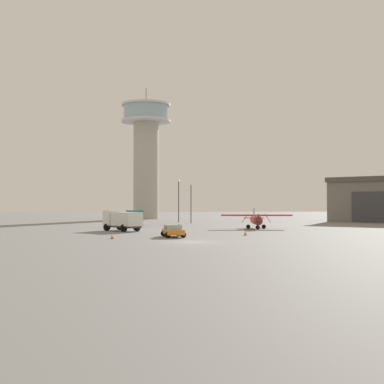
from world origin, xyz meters
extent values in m
plane|color=slate|center=(0.00, 0.00, 0.00)|extent=(400.00, 400.00, 0.00)
cylinder|color=#B2AD9E|center=(-4.49, 79.54, 12.17)|extent=(6.28, 6.28, 24.33)
cylinder|color=silver|center=(-4.49, 79.54, 24.63)|extent=(12.35, 12.35, 0.60)
cylinder|color=#99B7C6|center=(-4.49, 79.54, 26.70)|extent=(11.36, 11.36, 3.54)
cylinder|color=silver|center=(-4.49, 79.54, 28.72)|extent=(12.35, 12.35, 0.50)
cylinder|color=#38383D|center=(-4.49, 79.54, 30.97)|extent=(0.16, 0.16, 4.00)
cube|color=#38383A|center=(41.69, 46.19, 3.08)|extent=(9.61, 8.69, 6.16)
cylinder|color=red|center=(12.00, 25.60, 1.27)|extent=(2.05, 6.60, 1.29)
cone|color=#38383D|center=(11.59, 22.13, 1.27)|extent=(1.01, 1.04, 0.90)
cube|color=#38383D|center=(11.59, 22.13, 1.27)|extent=(0.11, 0.07, 1.98)
cube|color=red|center=(11.97, 25.29, 2.02)|extent=(10.52, 2.78, 0.21)
cylinder|color=#B7BABF|center=(10.31, 25.49, 1.59)|extent=(1.03, 0.20, 1.41)
cylinder|color=#B7BABF|center=(13.62, 25.09, 1.59)|extent=(1.03, 0.20, 1.41)
cube|color=#99B7C6|center=(11.86, 24.36, 1.63)|extent=(1.16, 1.26, 0.73)
cone|color=red|center=(12.42, 29.07, 1.37)|extent=(1.13, 1.56, 0.97)
cube|color=#B7BABF|center=(12.42, 29.07, 2.21)|extent=(0.26, 1.15, 1.77)
cube|color=red|center=(12.42, 29.07, 1.53)|extent=(3.21, 1.30, 0.10)
cylinder|color=black|center=(11.71, 23.12, 0.31)|extent=(0.64, 0.24, 0.62)
cylinder|color=black|center=(10.89, 25.94, 0.31)|extent=(0.64, 0.24, 0.62)
cylinder|color=black|center=(13.17, 25.67, 0.31)|extent=(0.64, 0.24, 0.62)
cube|color=#38383D|center=(-7.59, 41.20, 0.62)|extent=(5.26, 6.25, 0.24)
cube|color=teal|center=(-6.28, 39.36, 1.67)|extent=(3.02, 2.86, 1.86)
cube|color=#99B7C6|center=(-5.80, 38.69, 2.04)|extent=(1.74, 1.28, 0.93)
cube|color=brown|center=(-8.19, 42.04, 0.82)|extent=(4.46, 4.86, 0.16)
cube|color=#997547|center=(-8.44, 42.38, 1.35)|extent=(1.41, 1.41, 0.90)
cylinder|color=black|center=(-5.42, 40.05, 0.50)|extent=(0.97, 0.81, 1.00)
cylinder|color=black|center=(-7.21, 38.77, 0.50)|extent=(0.97, 0.81, 1.00)
cylinder|color=black|center=(-7.80, 43.37, 0.50)|extent=(0.97, 0.81, 1.00)
cylinder|color=black|center=(-9.59, 42.09, 0.50)|extent=(0.97, 0.81, 1.00)
cube|color=#38383D|center=(-7.45, 20.81, 0.62)|extent=(5.28, 6.07, 0.24)
cube|color=white|center=(-8.80, 22.58, 1.77)|extent=(2.95, 2.83, 2.06)
cube|color=#99B7C6|center=(-9.29, 23.21, 2.18)|extent=(1.67, 1.30, 1.03)
cube|color=white|center=(-6.83, 20.00, 1.65)|extent=(4.42, 4.75, 1.82)
cylinder|color=black|center=(-9.62, 21.87, 0.50)|extent=(0.96, 0.83, 1.00)
cylinder|color=black|center=(-7.91, 23.18, 0.50)|extent=(0.96, 0.83, 1.00)
cylinder|color=black|center=(-7.18, 18.68, 0.50)|extent=(0.96, 0.83, 1.00)
cylinder|color=black|center=(-5.47, 19.99, 0.50)|extent=(0.96, 0.83, 1.00)
cube|color=orange|center=(-1.22, 7.49, 0.59)|extent=(2.35, 4.59, 0.55)
cube|color=#99B7C6|center=(-1.25, 7.71, 1.12)|extent=(1.94, 2.64, 0.50)
cylinder|color=black|center=(-0.21, 6.15, 0.32)|extent=(0.66, 0.25, 0.64)
cylinder|color=black|center=(-1.90, 5.95, 0.32)|extent=(0.66, 0.25, 0.64)
cylinder|color=black|center=(-0.55, 9.03, 0.32)|extent=(0.66, 0.25, 0.64)
cylinder|color=black|center=(-2.24, 8.83, 0.32)|extent=(0.66, 0.25, 0.64)
cylinder|color=#38383D|center=(2.11, 52.49, 4.01)|extent=(0.18, 0.18, 8.02)
sphere|color=#F9E5B2|center=(2.11, 52.49, 8.24)|extent=(0.44, 0.44, 0.44)
cylinder|color=#38383D|center=(4.23, 48.19, 3.57)|extent=(0.18, 0.18, 7.14)
sphere|color=#F9E5B2|center=(4.23, 48.19, 7.36)|extent=(0.44, 0.44, 0.44)
cube|color=black|center=(-7.76, 5.30, 0.02)|extent=(0.36, 0.36, 0.04)
cone|color=orange|center=(-7.76, 5.30, 0.30)|extent=(0.30, 0.30, 0.52)
cylinder|color=white|center=(-7.76, 5.30, 0.33)|extent=(0.21, 0.21, 0.08)
cube|color=black|center=(7.34, 9.92, 0.02)|extent=(0.36, 0.36, 0.04)
cone|color=orange|center=(7.34, 9.92, 0.32)|extent=(0.30, 0.30, 0.56)
cylinder|color=white|center=(7.34, 9.92, 0.35)|extent=(0.21, 0.21, 0.08)
camera|label=1|loc=(-4.04, -48.78, 3.61)|focal=47.62mm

